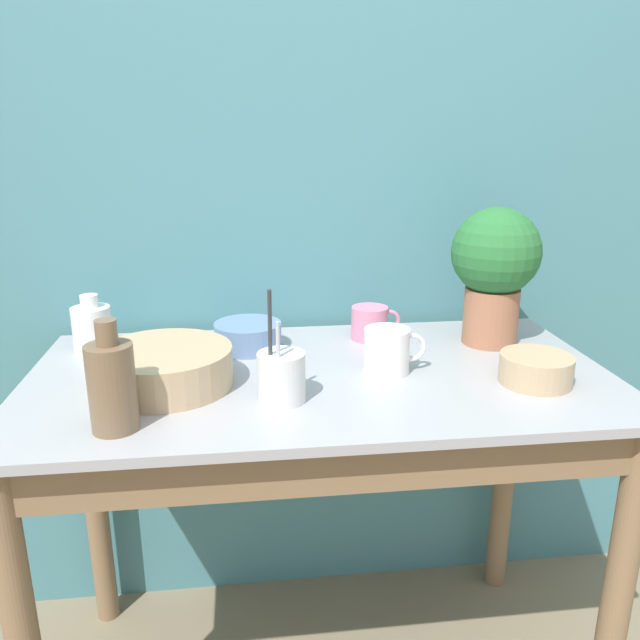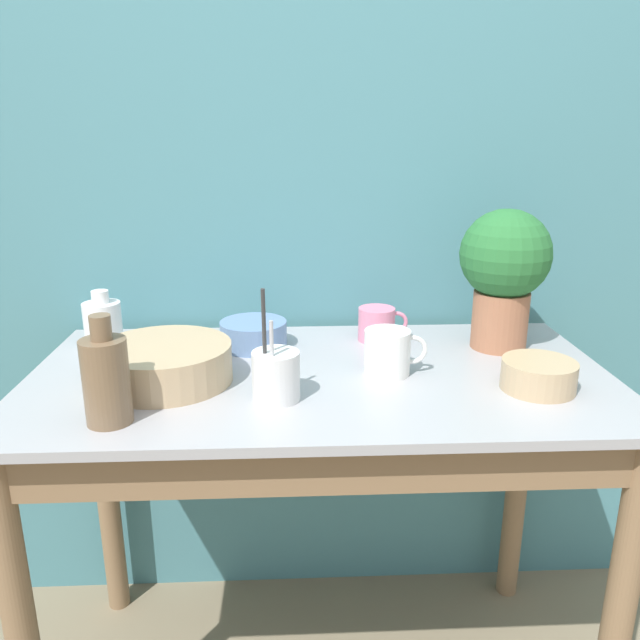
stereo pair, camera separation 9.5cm
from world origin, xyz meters
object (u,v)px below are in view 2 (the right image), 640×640
(bowl_wash_large, at_px, (165,363))
(mug_pink, at_px, (377,324))
(bottle_tall, at_px, (106,379))
(bottle_short, at_px, (103,323))
(utensil_cup, at_px, (276,375))
(mug_white, at_px, (388,352))
(bowl_small_blue, at_px, (254,334))
(bowl_small_tan, at_px, (539,375))
(potted_plant, at_px, (504,268))

(bowl_wash_large, bearing_deg, mug_pink, 27.25)
(bottle_tall, bearing_deg, bottle_short, 106.78)
(bottle_short, height_order, utensil_cup, utensil_cup)
(mug_white, bearing_deg, utensil_cup, -152.64)
(mug_pink, xyz_separation_m, bowl_small_blue, (-0.31, -0.04, -0.01))
(bowl_small_blue, height_order, bowl_small_tan, bowl_small_blue)
(bowl_small_blue, relative_size, bowl_small_tan, 1.08)
(bottle_tall, height_order, utensil_cup, utensil_cup)
(bottle_tall, xyz_separation_m, bowl_small_blue, (0.24, 0.40, -0.05))
(mug_white, height_order, mug_pink, mug_white)
(potted_plant, xyz_separation_m, bottle_tall, (-0.83, -0.37, -0.11))
(mug_pink, height_order, bowl_small_tan, mug_pink)
(bowl_small_blue, bearing_deg, bottle_tall, -120.76)
(bottle_tall, height_order, mug_pink, bottle_tall)
(bowl_small_tan, height_order, utensil_cup, utensil_cup)
(potted_plant, bearing_deg, bowl_wash_large, -166.78)
(bowl_small_tan, bearing_deg, bottle_short, 161.60)
(bottle_short, relative_size, mug_pink, 1.10)
(bottle_short, distance_m, mug_white, 0.71)
(mug_white, relative_size, mug_pink, 1.10)
(potted_plant, height_order, bowl_small_blue, potted_plant)
(bottle_short, relative_size, utensil_cup, 0.60)
(mug_white, bearing_deg, bowl_small_tan, -18.50)
(bottle_short, xyz_separation_m, utensil_cup, (0.43, -0.35, -0.01))
(bottle_tall, xyz_separation_m, mug_white, (0.54, 0.21, -0.03))
(bottle_short, distance_m, bowl_small_tan, 1.02)
(bottle_tall, height_order, bottle_short, bottle_tall)
(bottle_tall, xyz_separation_m, utensil_cup, (0.30, 0.08, -0.03))
(bowl_small_blue, distance_m, bowl_small_tan, 0.66)
(mug_white, xyz_separation_m, utensil_cup, (-0.24, -0.12, 0.00))
(bowl_small_blue, relative_size, utensil_cup, 0.70)
(mug_white, bearing_deg, bowl_wash_large, -177.52)
(bowl_small_blue, height_order, utensil_cup, utensil_cup)
(bottle_tall, height_order, bowl_small_blue, bottle_tall)
(bottle_short, height_order, mug_white, bottle_short)
(mug_white, xyz_separation_m, mug_pink, (0.01, 0.23, -0.01))
(bottle_short, bearing_deg, utensil_cup, -38.85)
(bottle_short, xyz_separation_m, mug_white, (0.67, -0.22, -0.01))
(mug_pink, xyz_separation_m, bowl_small_tan, (0.29, -0.33, -0.01))
(bottle_short, xyz_separation_m, mug_pink, (0.68, 0.01, -0.02))
(bottle_tall, distance_m, bottle_short, 0.45)
(bowl_small_blue, bearing_deg, bottle_short, 175.32)
(bowl_wash_large, xyz_separation_m, bowl_small_blue, (0.17, 0.21, -0.01))
(bowl_wash_large, height_order, mug_white, mug_white)
(bowl_small_tan, relative_size, utensil_cup, 0.65)
(mug_white, distance_m, mug_pink, 0.23)
(bottle_short, height_order, bowl_small_tan, bottle_short)
(potted_plant, bearing_deg, bowl_small_tan, -90.23)
(mug_white, height_order, bowl_small_blue, mug_white)
(bowl_small_blue, bearing_deg, mug_pink, 6.70)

